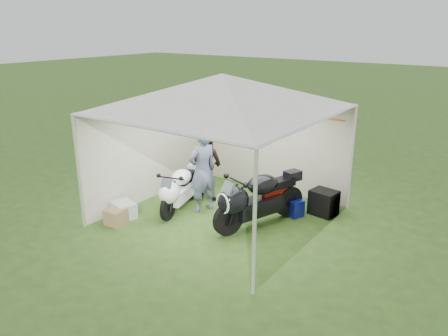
{
  "coord_description": "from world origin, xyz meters",
  "views": [
    {
      "loc": [
        4.93,
        -6.91,
        3.91
      ],
      "look_at": [
        -0.2,
        0.35,
        0.96
      ],
      "focal_mm": 35.0,
      "sensor_mm": 36.0,
      "label": 1
    }
  ],
  "objects": [
    {
      "name": "person_dark_jacket",
      "position": [
        -0.95,
        0.73,
        0.82
      ],
      "size": [
        0.85,
        0.69,
        1.63
      ],
      "primitive_type": "imported",
      "rotation": [
        0.0,
        0.0,
        3.04
      ],
      "color": "black",
      "rests_on": "ground"
    },
    {
      "name": "paddock_stand",
      "position": [
        1.15,
        0.96,
        0.18
      ],
      "size": [
        0.56,
        0.45,
        0.36
      ],
      "primitive_type": "cube",
      "rotation": [
        0.0,
        0.0,
        -0.34
      ],
      "color": "#1928CF",
      "rests_on": "ground"
    },
    {
      "name": "crate_0",
      "position": [
        -1.68,
        -1.23,
        0.17
      ],
      "size": [
        0.59,
        0.51,
        0.33
      ],
      "primitive_type": "cube",
      "rotation": [
        0.0,
        0.0,
        -0.26
      ],
      "color": "#B4B8BD",
      "rests_on": "ground"
    },
    {
      "name": "equipment_box",
      "position": [
        1.7,
        1.36,
        0.27
      ],
      "size": [
        0.6,
        0.5,
        0.54
      ],
      "primitive_type": "cube",
      "rotation": [
        0.0,
        0.0,
        -0.14
      ],
      "color": "black",
      "rests_on": "ground"
    },
    {
      "name": "crate_1",
      "position": [
        -1.56,
        -1.55,
        0.16
      ],
      "size": [
        0.39,
        0.39,
        0.32
      ],
      "primitive_type": "cube",
      "rotation": [
        0.0,
        0.0,
        0.09
      ],
      "color": "olive",
      "rests_on": "ground"
    },
    {
      "name": "canopy_tent",
      "position": [
        -0.0,
        0.03,
        2.58
      ],
      "size": [
        5.66,
        5.66,
        3.0
      ],
      "color": "silver",
      "rests_on": "ground"
    },
    {
      "name": "person_blue_jacket",
      "position": [
        -0.54,
        0.03,
        0.92
      ],
      "size": [
        0.63,
        0.78,
        1.84
      ],
      "primitive_type": "imported",
      "rotation": [
        0.0,
        0.0,
        -1.89
      ],
      "color": "slate",
      "rests_on": "ground"
    },
    {
      "name": "ground",
      "position": [
        0.0,
        0.0,
        0.0
      ],
      "size": [
        80.0,
        80.0,
        0.0
      ],
      "primitive_type": "plane",
      "color": "#2E481B",
      "rests_on": "ground"
    },
    {
      "name": "motorcycle_black",
      "position": [
        0.81,
        0.0,
        0.61
      ],
      "size": [
        1.04,
        2.14,
        1.1
      ],
      "rotation": [
        0.0,
        0.0,
        -0.34
      ],
      "color": "black",
      "rests_on": "ground"
    },
    {
      "name": "motorcycle_white",
      "position": [
        -0.97,
        -0.25,
        0.51
      ],
      "size": [
        0.74,
        1.81,
        0.91
      ],
      "rotation": [
        0.0,
        0.0,
        0.26
      ],
      "color": "black",
      "rests_on": "ground"
    }
  ]
}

